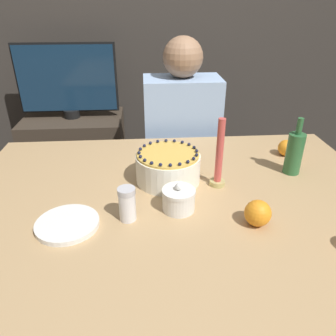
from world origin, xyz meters
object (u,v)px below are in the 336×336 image
Objects in this scene: person_man_blue_shirt at (181,159)px; bottle at (294,153)px; candle at (219,160)px; tv_monitor at (67,80)px; cake at (168,167)px; sugar_bowl at (179,199)px; sugar_shaker at (127,204)px.

bottle is at bearing 122.06° from person_man_blue_shirt.
candle is 1.14× the size of bottle.
tv_monitor is at bearing 124.94° from candle.
cake is at bearing 78.95° from person_man_blue_shirt.
cake is 0.39× the size of tv_monitor.
person_man_blue_shirt is at bearing 122.06° from bottle.
person_man_blue_shirt reaches higher than sugar_bowl.
tv_monitor is at bearing 115.60° from sugar_bowl.
sugar_shaker is 0.37m from candle.
tv_monitor is (-0.66, 0.37, 0.38)m from person_man_blue_shirt.
sugar_bowl is at bearing 82.96° from person_man_blue_shirt.
cake is at bearing 165.24° from candle.
candle is 0.22× the size of person_man_blue_shirt.
sugar_shaker is 0.18× the size of tv_monitor.
tv_monitor is (-0.54, 0.99, 0.11)m from cake.
sugar_bowl is 0.97× the size of sugar_shaker.
bottle reaches higher than cake.
candle is (0.18, -0.05, 0.05)m from cake.
person_man_blue_shirt is at bearing 72.82° from sugar_shaker.
cake is 0.20× the size of person_man_blue_shirt.
cake reaches higher than sugar_shaker.
tv_monitor reaches higher than sugar_shaker.
cake is 2.21× the size of sugar_bowl.
candle is (0.32, 0.19, 0.05)m from sugar_shaker.
candle reaches higher than sugar_bowl.
cake is 0.27m from sugar_shaker.
candle is 1.26m from tv_monitor.
person_man_blue_shirt is (-0.37, 0.59, -0.30)m from bottle.
candle is (0.16, 0.14, 0.06)m from sugar_bowl.
candle is at bearing -166.61° from bottle.
sugar_bowl is 0.42× the size of candle.
candle is 0.32m from bottle.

